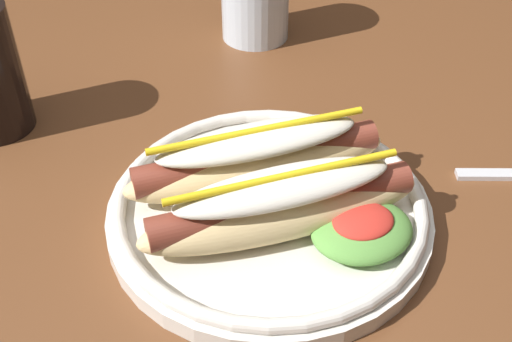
# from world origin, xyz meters

# --- Properties ---
(dining_table) EXTENTS (1.35, 0.95, 0.74)m
(dining_table) POSITION_xyz_m (0.00, 0.00, 0.65)
(dining_table) COLOR brown
(dining_table) RESTS_ON ground_plane
(hot_dog_plate) EXTENTS (0.27, 0.27, 0.08)m
(hot_dog_plate) POSITION_xyz_m (0.03, -0.06, 0.77)
(hot_dog_plate) COLOR silver
(hot_dog_plate) RESTS_ON dining_table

